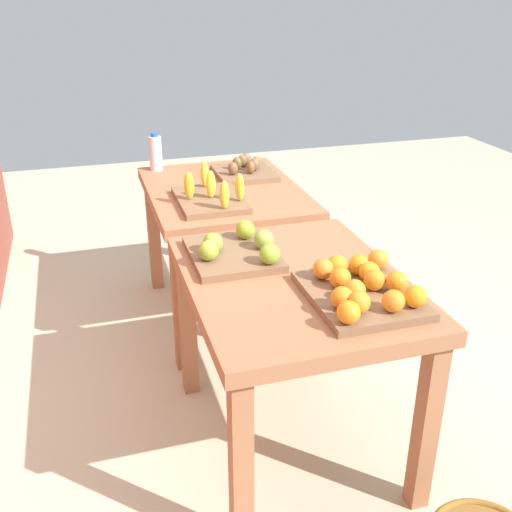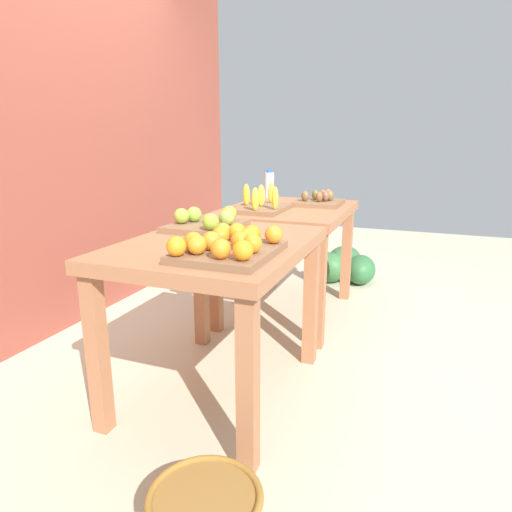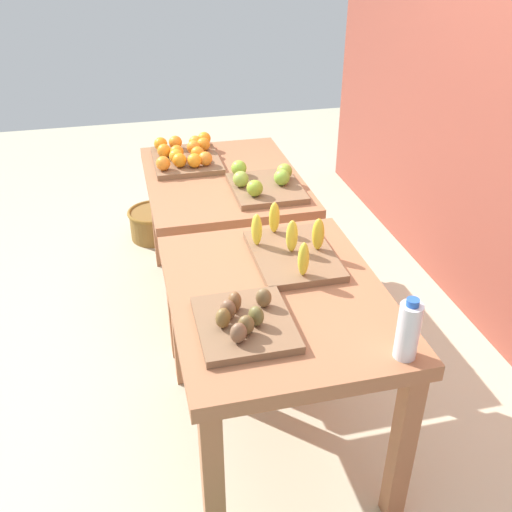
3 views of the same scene
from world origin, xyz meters
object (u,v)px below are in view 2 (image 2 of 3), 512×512
(water_bottle, at_px, (269,185))
(watermelon_pile, at_px, (344,265))
(display_table_right, at_px, (288,224))
(banana_crate, at_px, (261,205))
(display_table_left, at_px, (217,265))
(orange_bin, at_px, (229,245))
(kiwi_bin, at_px, (319,201))
(apple_bin, at_px, (207,222))

(water_bottle, relative_size, watermelon_pile, 0.34)
(display_table_right, relative_size, banana_crate, 2.36)
(display_table_left, xyz_separation_m, display_table_right, (1.12, 0.00, 0.00))
(display_table_right, xyz_separation_m, orange_bin, (-1.35, -0.16, 0.16))
(kiwi_bin, relative_size, watermelon_pile, 0.56)
(display_table_left, relative_size, kiwi_bin, 2.89)
(display_table_right, height_order, kiwi_bin, kiwi_bin)
(apple_bin, height_order, watermelon_pile, apple_bin)
(display_table_left, bearing_deg, banana_crate, 7.46)
(water_bottle, height_order, watermelon_pile, water_bottle)
(display_table_right, bearing_deg, display_table_left, 180.00)
(display_table_left, relative_size, orange_bin, 2.30)
(apple_bin, bearing_deg, display_table_left, -144.17)
(kiwi_bin, height_order, watermelon_pile, kiwi_bin)
(watermelon_pile, bearing_deg, water_bottle, 132.54)
(display_table_right, bearing_deg, kiwi_bin, -42.52)
(orange_bin, relative_size, water_bottle, 2.06)
(apple_bin, relative_size, banana_crate, 0.91)
(water_bottle, xyz_separation_m, watermelon_pile, (0.50, -0.54, -0.75))
(display_table_left, distance_m, apple_bin, 0.32)
(display_table_right, height_order, orange_bin, orange_bin)
(orange_bin, relative_size, apple_bin, 1.13)
(banana_crate, bearing_deg, display_table_left, -172.54)
(kiwi_bin, bearing_deg, display_table_left, 172.54)
(water_bottle, bearing_deg, banana_crate, -164.98)
(apple_bin, xyz_separation_m, watermelon_pile, (1.83, -0.41, -0.68))
(apple_bin, bearing_deg, water_bottle, 5.51)
(display_table_right, height_order, apple_bin, apple_bin)
(display_table_right, relative_size, water_bottle, 4.75)
(banana_crate, bearing_deg, watermelon_pile, -17.42)
(display_table_right, xyz_separation_m, kiwi_bin, (0.19, -0.17, 0.14))
(banana_crate, distance_m, water_bottle, 0.69)
(display_table_left, height_order, watermelon_pile, display_table_left)
(display_table_right, distance_m, water_bottle, 0.58)
(orange_bin, bearing_deg, apple_bin, 35.79)
(watermelon_pile, bearing_deg, banana_crate, 162.58)
(orange_bin, xyz_separation_m, water_bottle, (1.79, 0.46, 0.06))
(display_table_left, bearing_deg, apple_bin, 35.83)
(display_table_left, relative_size, display_table_right, 1.00)
(display_table_left, bearing_deg, water_bottle, 10.72)
(banana_crate, bearing_deg, apple_bin, 175.76)
(banana_crate, bearing_deg, orange_bin, -165.94)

